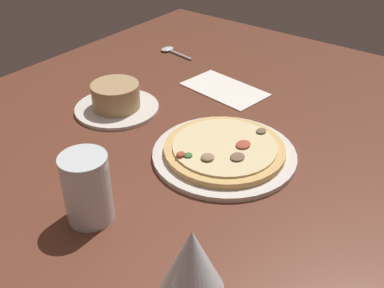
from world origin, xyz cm
name	(u,v)px	position (x,y,z in cm)	size (l,w,h in cm)	color
dining_table	(160,167)	(0.00, 0.00, 2.00)	(150.00, 110.00, 4.00)	brown
pizza_main	(224,152)	(7.74, -9.31, 5.17)	(26.97, 26.97, 3.35)	silver
ramekin_on_saucer	(116,100)	(8.49, 19.69, 6.53)	(18.40, 18.40, 6.22)	silver
wine_glass_far	(192,265)	(-25.23, -26.86, 15.35)	(7.25, 7.25, 16.22)	silver
water_glass	(88,192)	(-18.79, -1.97, 9.03)	(7.33, 7.33, 11.40)	silver
paper_menu	(225,89)	(31.07, 6.33, 4.15)	(11.29, 19.65, 0.30)	white
spoon	(171,51)	(41.61, 31.61, 4.45)	(4.39, 11.52, 1.00)	silver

